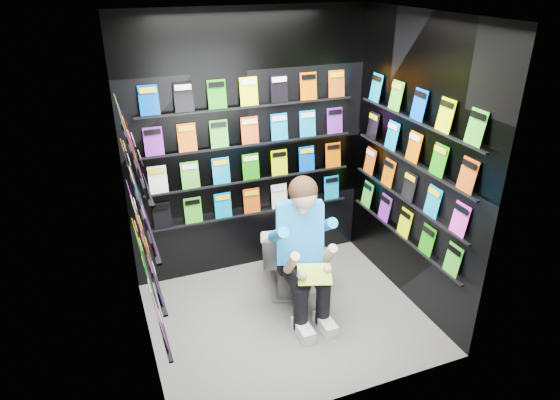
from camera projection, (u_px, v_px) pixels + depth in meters
name	position (u px, v px, depth m)	size (l,w,h in m)	color
floor	(287.00, 317.00, 4.55)	(2.40, 2.40, 0.00)	slate
ceiling	(290.00, 15.00, 3.43)	(2.40, 2.40, 0.00)	white
wall_back	(249.00, 148.00, 4.83)	(2.40, 0.04, 2.60)	black
wall_front	(348.00, 247.00, 3.15)	(2.40, 0.04, 2.60)	black
wall_left	(134.00, 212.00, 3.59)	(0.04, 2.00, 2.60)	black
wall_right	(414.00, 167.00, 4.38)	(0.04, 2.00, 2.60)	black
comics_back	(250.00, 149.00, 4.80)	(2.10, 0.06, 1.37)	red
comics_left	(139.00, 211.00, 3.60)	(0.06, 1.70, 1.37)	red
comics_right	(412.00, 167.00, 4.37)	(0.06, 1.70, 1.37)	red
toilet	(282.00, 253.00, 4.85)	(0.42, 0.75, 0.73)	white
longbox	(307.00, 267.00, 5.01)	(0.24, 0.44, 0.33)	silver
longbox_lid	(307.00, 252.00, 4.93)	(0.26, 0.46, 0.03)	silver
reader	(298.00, 233.00, 4.35)	(0.55, 0.81, 1.49)	blue
held_comic	(315.00, 274.00, 4.15)	(0.28, 0.01, 0.20)	green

